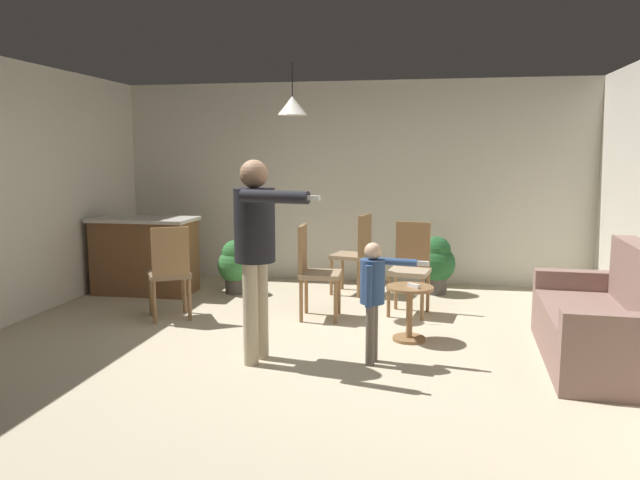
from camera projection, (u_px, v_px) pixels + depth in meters
ground at (304, 353)px, 5.39m from camera, size 7.68×7.68×0.00m
wall_back at (352, 183)px, 8.31m from camera, size 6.40×0.10×2.70m
couch_floral at (605, 324)px, 5.10m from camera, size 0.93×1.84×1.00m
kitchen_counter at (145, 255)px, 7.67m from camera, size 1.26×0.66×0.95m
side_table_by_couch at (410, 306)px, 5.71m from camera, size 0.44×0.44×0.52m
person_adult at (256, 238)px, 5.03m from camera, size 0.78×0.61×1.70m
person_child at (374, 289)px, 5.04m from camera, size 0.56×0.29×1.02m
dining_chair_by_counter at (313, 268)px, 6.46m from camera, size 0.44×0.44×1.00m
dining_chair_near_wall at (411, 264)px, 6.67m from camera, size 0.48×0.48×1.00m
dining_chair_centre_back at (170, 269)px, 6.39m from camera, size 0.58×0.58×1.00m
dining_chair_spare at (356, 251)px, 7.58m from camera, size 0.51×0.51×1.00m
potted_plant_corner at (436, 262)px, 7.62m from camera, size 0.47×0.47×0.72m
potted_plant_by_wall at (235, 264)px, 7.64m from camera, size 0.44×0.44×0.67m
spare_remote_on_table at (414, 286)px, 5.63m from camera, size 0.12×0.11×0.04m
ceiling_light_pendant at (292, 106)px, 6.49m from camera, size 0.32×0.32×0.55m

